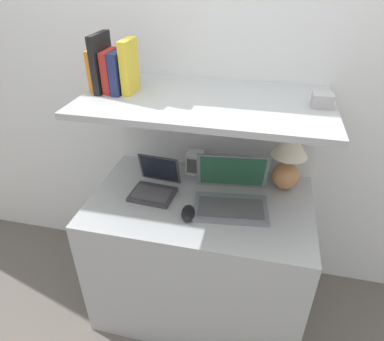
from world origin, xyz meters
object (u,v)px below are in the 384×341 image
Objects in this scene: book_black at (102,63)px; router_box at (195,162)px; laptop_small at (155,186)px; shelf_gadget at (322,100)px; computer_mouse at (188,213)px; table_lamp at (289,156)px; book_red at (111,71)px; book_orange at (96,70)px; book_navy at (120,71)px; book_yellow at (129,67)px; laptop_large at (231,195)px.

router_box is at bearing 24.53° from book_black.
laptop_small is 0.89m from shelf_gadget.
laptop_small is at bearing 144.04° from computer_mouse.
laptop_small is 1.84× the size of computer_mouse.
table_lamp is 1.82× the size of book_red.
book_orange is 1.00× the size of book_red.
book_red is at bearing 152.20° from computer_mouse.
book_navy is (-0.81, -0.13, 0.41)m from table_lamp.
book_yellow is (-0.32, 0.22, 0.61)m from computer_mouse.
book_orange is at bearing 155.96° from computer_mouse.
book_orange and book_red have the same top height.
computer_mouse is at bearing -82.16° from router_box.
table_lamp is 3.96× the size of shelf_gadget.
table_lamp reaches higher than laptop_large.
laptop_large is at bearing -46.68° from router_box.
book_orange is (-0.67, 0.07, 0.55)m from laptop_large.
book_navy is at bearing 180.00° from book_yellow.
table_lamp is 1.01m from book_black.
router_box is 0.49× the size of book_black.
book_black is at bearing -171.44° from table_lamp.
laptop_small is 1.25× the size of book_orange.
book_orange is 0.05m from book_black.
laptop_small is at bearing -14.56° from book_black.
table_lamp is 1.81× the size of book_navy.
table_lamp is at bearing -5.37° from router_box.
book_orange is at bearing 180.00° from book_navy.
book_red is (0.07, 0.00, -0.00)m from book_orange.
book_yellow is 0.85m from shelf_gadget.
computer_mouse is 0.68× the size of book_navy.
book_yellow is (0.13, 0.00, -0.01)m from book_black.
shelf_gadget is (1.01, 0.00, -0.06)m from book_orange.
computer_mouse is 0.77m from shelf_gadget.
laptop_small is at bearing -22.09° from book_navy.
laptop_large reaches higher than router_box.
laptop_small is 1.25× the size of book_navy.
book_orange is 0.73× the size of book_black.
table_lamp is 1.82× the size of book_orange.
table_lamp is 0.86× the size of laptop_large.
book_orange is at bearing -171.76° from table_lamp.
laptop_large reaches higher than laptop_small.
shelf_gadget is (0.93, 0.00, -0.06)m from book_red.
book_yellow reaches higher than computer_mouse.
computer_mouse is (0.21, -0.16, -0.02)m from laptop_small.
book_yellow is at bearing 0.00° from book_orange.
book_orange is 2.18× the size of shelf_gadget.
book_yellow is (-0.76, -0.13, 0.44)m from table_lamp.
book_red is 0.10m from book_yellow.
router_box is 0.67× the size of book_navy.
router_box is (0.16, 0.24, 0.02)m from laptop_small.
laptop_large is 3.08× the size of computer_mouse.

